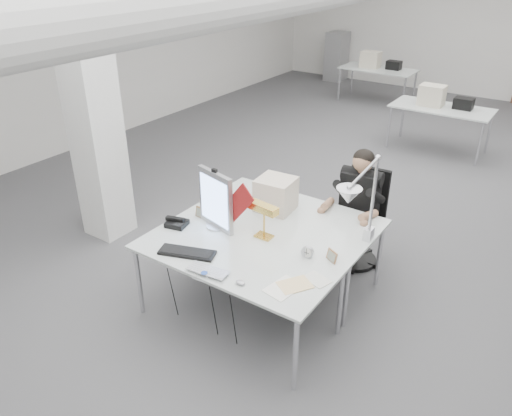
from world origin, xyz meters
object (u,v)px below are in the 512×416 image
at_px(laptop, 204,274).
at_px(architect_lamp, 361,211).
at_px(desk_main, 236,255).
at_px(bankers_lamp, 264,221).
at_px(seated_person, 360,190).
at_px(beige_monitor, 276,194).
at_px(office_chair, 359,215).
at_px(monitor, 216,200).
at_px(desk_phone, 177,224).

distance_m(laptop, architect_lamp, 1.40).
relative_size(desk_main, bankers_lamp, 5.28).
bearing_deg(seated_person, beige_monitor, -141.27).
distance_m(desk_main, office_chair, 1.64).
relative_size(office_chair, bankers_lamp, 3.45).
height_order(monitor, bankers_lamp, monitor).
distance_m(desk_main, monitor, 0.60).
relative_size(desk_main, office_chair, 1.53).
bearing_deg(bankers_lamp, desk_phone, -152.52).
bearing_deg(desk_main, laptop, -93.22).
bearing_deg(office_chair, architect_lamp, -72.74).
distance_m(bankers_lamp, desk_phone, 0.87).
bearing_deg(architect_lamp, desk_phone, -150.77).
height_order(laptop, beige_monitor, beige_monitor).
bearing_deg(office_chair, laptop, -108.84).
bearing_deg(architect_lamp, seated_person, 123.57).
distance_m(seated_person, desk_phone, 1.89).
bearing_deg(beige_monitor, desk_phone, -130.81).
bearing_deg(architect_lamp, laptop, -119.66).
bearing_deg(bankers_lamp, laptop, -87.34).
height_order(beige_monitor, architect_lamp, architect_lamp).
relative_size(desk_main, architect_lamp, 2.20).
relative_size(seated_person, monitor, 1.65).
bearing_deg(beige_monitor, bankers_lamp, -73.30).
relative_size(office_chair, laptop, 3.34).
height_order(laptop, architect_lamp, architect_lamp).
height_order(seated_person, architect_lamp, architect_lamp).
xyz_separation_m(seated_person, bankers_lamp, (-0.44, -1.13, 0.03)).
distance_m(laptop, beige_monitor, 1.32).
bearing_deg(desk_phone, desk_main, -19.71).
bearing_deg(desk_phone, office_chair, 36.59).
distance_m(desk_phone, beige_monitor, 1.02).
bearing_deg(desk_main, bankers_lamp, 83.84).
relative_size(monitor, architect_lamp, 0.69).
height_order(seated_person, monitor, seated_person).
relative_size(laptop, beige_monitor, 1.00).
height_order(bankers_lamp, architect_lamp, architect_lamp).
height_order(office_chair, seated_person, seated_person).
distance_m(desk_main, desk_phone, 0.77).
distance_m(desk_phone, architect_lamp, 1.74).
bearing_deg(bankers_lamp, architect_lamp, 24.13).
bearing_deg(beige_monitor, seated_person, 38.54).
bearing_deg(desk_phone, beige_monitor, 40.56).
relative_size(seated_person, beige_monitor, 2.63).
xyz_separation_m(laptop, architect_lamp, (0.87, 1.03, 0.39)).
bearing_deg(desk_main, desk_phone, 173.57).
bearing_deg(monitor, laptop, -44.64).
bearing_deg(monitor, architect_lamp, 28.96).
height_order(office_chair, desk_phone, office_chair).
distance_m(office_chair, beige_monitor, 0.98).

